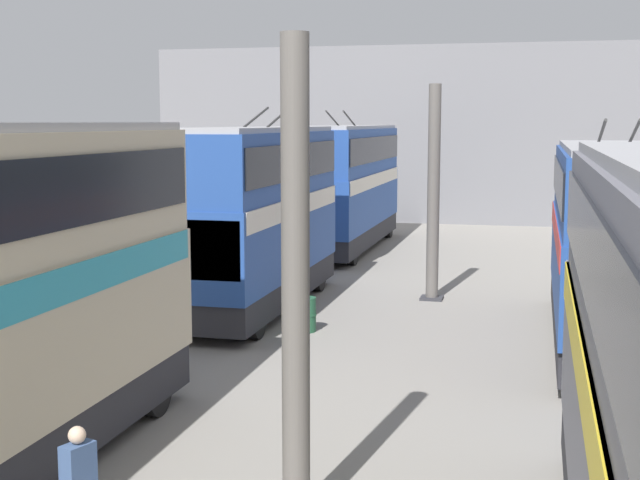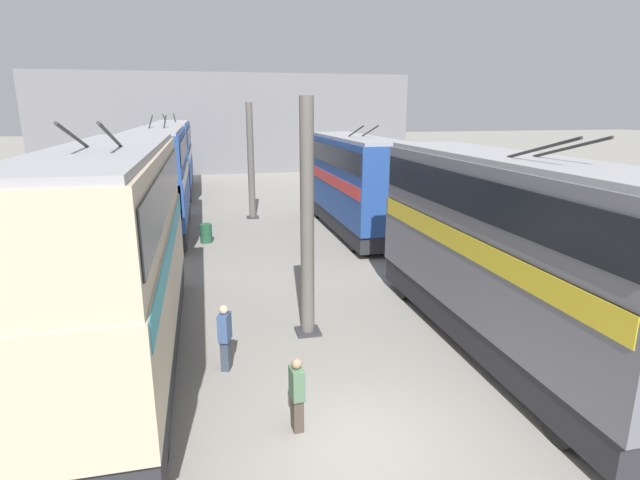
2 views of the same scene
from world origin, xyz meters
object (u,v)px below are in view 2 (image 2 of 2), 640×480
Objects in this scene: bus_right_near at (117,244)px; oil_drum at (206,233)px; bus_left_near at (507,243)px; bus_right_mid at (160,175)px; person_aisle_foreground at (297,393)px; person_by_right_row at (225,336)px; bus_right_far at (173,153)px; bus_left_far at (354,178)px.

oil_drum is (11.40, -2.07, -2.63)m from bus_right_near.
oil_drum is at bearing 30.18° from bus_left_near.
bus_left_near is 0.96× the size of bus_right_near.
bus_right_mid reaches higher than person_aisle_foreground.
bus_left_near reaches higher than person_aisle_foreground.
person_by_right_row reaches higher than person_aisle_foreground.
bus_left_near is at bearing -149.82° from oil_drum.
bus_right_far reaches higher than person_aisle_foreground.
bus_right_mid reaches higher than bus_left_near.
bus_left_far is at bearing -100.48° from bus_right_mid.
bus_left_near is 13.46m from bus_left_far.
bus_left_near is 6.38× the size of person_by_right_row.
bus_right_far is at bearing 0.00° from bus_right_near.
bus_left_far is 1.08× the size of bus_right_mid.
bus_left_near is 6.94× the size of person_aisle_foreground.
bus_left_far is 17.42m from bus_right_far.
person_aisle_foreground is (-30.27, -3.67, -2.19)m from bus_right_far.
person_aisle_foreground is at bearing 159.41° from bus_left_far.
bus_right_mid reaches higher than bus_right_far.
bus_right_mid is (13.72, 0.00, -0.08)m from bus_right_near.
bus_right_near is 1.17× the size of bus_right_mid.
oil_drum is at bearing -138.31° from bus_right_mid.
person_by_right_row is 3.02m from person_aisle_foreground.
person_aisle_foreground is (-2.74, -1.27, -0.08)m from person_by_right_row.
bus_right_mid is 10.65× the size of oil_drum.
bus_left_far is at bearing -38.71° from bus_right_near.
bus_right_near reaches higher than person_aisle_foreground.
bus_left_far is at bearing -114.72° from person_aisle_foreground.
bus_right_mid reaches higher than person_by_right_row.
bus_left_far is 6.64× the size of person_aisle_foreground.
bus_left_near is 7.47m from person_by_right_row.
bus_left_far is 0.92× the size of bus_right_near.
bus_right_far reaches higher than oil_drum.
person_by_right_row is at bearing 86.12° from bus_left_near.
bus_left_far is 16.91m from person_aisle_foreground.
bus_left_near is 17.99m from bus_right_mid.
person_by_right_row is at bearing 151.07° from bus_left_far.
bus_left_far reaches higher than person_aisle_foreground.
bus_right_far is 27.71m from person_by_right_row.
bus_right_near reaches higher than bus_right_far.
bus_right_near reaches higher than bus_left_near.
person_by_right_row reaches higher than oil_drum.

